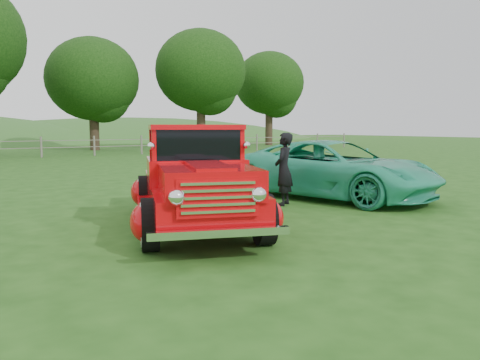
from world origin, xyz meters
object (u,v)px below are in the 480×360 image
tree_mid_east (201,71)px  tree_near_east (93,79)px  red_pickup (195,181)px  tree_far_east (269,83)px  man (284,169)px  teal_sedan (334,169)px

tree_mid_east → tree_near_east: bearing=166.0°
tree_mid_east → red_pickup: bearing=-118.4°
tree_far_east → tree_near_east: bearing=-176.6°
tree_mid_east → tree_far_east: tree_mid_east is taller
tree_far_east → red_pickup: size_ratio=1.68×
red_pickup → man: bearing=39.0°
tree_mid_east → teal_sedan: 27.62m
tree_far_east → man: tree_far_east is taller
tree_mid_east → man: (-11.52, -25.39, -5.36)m
tree_mid_east → tree_far_east: bearing=18.4°
tree_mid_east → man: size_ratio=5.83×
tree_near_east → tree_far_east: 17.04m
tree_mid_east → red_pickup: size_ratio=1.79×
tree_near_east → man: bearing=-97.3°
tree_near_east → teal_sedan: bearing=-93.8°
tree_mid_east → red_pickup: (-14.22, -26.33, -5.38)m
tree_near_east → tree_far_east: (17.00, 1.00, 0.61)m
tree_near_east → teal_sedan: 27.66m
teal_sedan → man: 1.71m
tree_far_east → red_pickup: 37.75m
teal_sedan → man: bearing=170.7°
red_pickup → man: red_pickup is taller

